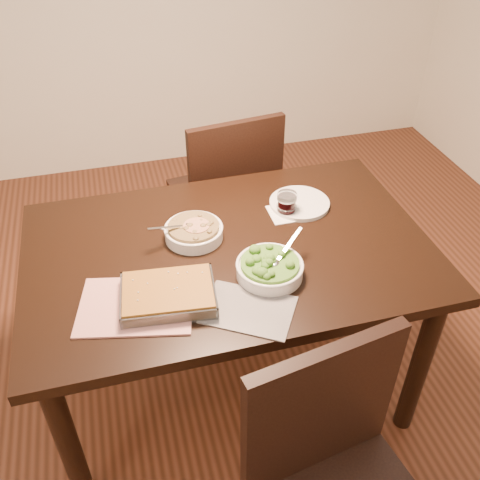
{
  "coord_description": "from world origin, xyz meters",
  "views": [
    {
      "loc": [
        -0.34,
        -1.4,
        1.92
      ],
      "look_at": [
        0.03,
        -0.03,
        0.8
      ],
      "focal_mm": 40.0,
      "sensor_mm": 36.0,
      "label": 1
    }
  ],
  "objects_px": {
    "chair_far": "(227,192)",
    "stew_bowl": "(194,231)",
    "table": "(229,268)",
    "wine_tumbler": "(287,203)",
    "broccoli_bowl": "(270,268)",
    "baking_dish": "(168,295)",
    "dinner_plate": "(299,203)"
  },
  "relations": [
    {
      "from": "chair_far",
      "to": "stew_bowl",
      "type": "bearing_deg",
      "value": 58.21
    },
    {
      "from": "table",
      "to": "chair_far",
      "type": "xyz_separation_m",
      "value": [
        0.16,
        0.68,
        -0.13
      ]
    },
    {
      "from": "stew_bowl",
      "to": "wine_tumbler",
      "type": "bearing_deg",
      "value": 8.69
    },
    {
      "from": "wine_tumbler",
      "to": "chair_far",
      "type": "bearing_deg",
      "value": 99.88
    },
    {
      "from": "broccoli_bowl",
      "to": "table",
      "type": "bearing_deg",
      "value": 117.85
    },
    {
      "from": "wine_tumbler",
      "to": "broccoli_bowl",
      "type": "bearing_deg",
      "value": -117.71
    },
    {
      "from": "chair_far",
      "to": "broccoli_bowl",
      "type": "bearing_deg",
      "value": 77.61
    },
    {
      "from": "stew_bowl",
      "to": "chair_far",
      "type": "height_order",
      "value": "chair_far"
    },
    {
      "from": "baking_dish",
      "to": "stew_bowl",
      "type": "bearing_deg",
      "value": 70.96
    },
    {
      "from": "stew_bowl",
      "to": "chair_far",
      "type": "distance_m",
      "value": 0.71
    },
    {
      "from": "baking_dish",
      "to": "wine_tumbler",
      "type": "distance_m",
      "value": 0.61
    },
    {
      "from": "baking_dish",
      "to": "dinner_plate",
      "type": "height_order",
      "value": "baking_dish"
    },
    {
      "from": "wine_tumbler",
      "to": "dinner_plate",
      "type": "xyz_separation_m",
      "value": [
        0.07,
        0.04,
        -0.04
      ]
    },
    {
      "from": "chair_far",
      "to": "table",
      "type": "bearing_deg",
      "value": 68.89
    },
    {
      "from": "dinner_plate",
      "to": "stew_bowl",
      "type": "bearing_deg",
      "value": -167.45
    },
    {
      "from": "stew_bowl",
      "to": "broccoli_bowl",
      "type": "xyz_separation_m",
      "value": [
        0.2,
        -0.26,
        0.0
      ]
    },
    {
      "from": "stew_bowl",
      "to": "table",
      "type": "bearing_deg",
      "value": -38.25
    },
    {
      "from": "baking_dish",
      "to": "wine_tumbler",
      "type": "xyz_separation_m",
      "value": [
        0.5,
        0.35,
        0.02
      ]
    },
    {
      "from": "stew_bowl",
      "to": "baking_dish",
      "type": "height_order",
      "value": "stew_bowl"
    },
    {
      "from": "table",
      "to": "baking_dish",
      "type": "distance_m",
      "value": 0.34
    },
    {
      "from": "baking_dish",
      "to": "wine_tumbler",
      "type": "height_order",
      "value": "wine_tumbler"
    },
    {
      "from": "chair_far",
      "to": "dinner_plate",
      "type": "bearing_deg",
      "value": 100.14
    },
    {
      "from": "stew_bowl",
      "to": "broccoli_bowl",
      "type": "relative_size",
      "value": 1.03
    },
    {
      "from": "table",
      "to": "dinner_plate",
      "type": "xyz_separation_m",
      "value": [
        0.33,
        0.18,
        0.1
      ]
    },
    {
      "from": "wine_tumbler",
      "to": "chair_far",
      "type": "xyz_separation_m",
      "value": [
        -0.1,
        0.55,
        -0.28
      ]
    },
    {
      "from": "stew_bowl",
      "to": "dinner_plate",
      "type": "bearing_deg",
      "value": 12.55
    },
    {
      "from": "wine_tumbler",
      "to": "chair_far",
      "type": "height_order",
      "value": "chair_far"
    },
    {
      "from": "table",
      "to": "chair_far",
      "type": "distance_m",
      "value": 0.72
    },
    {
      "from": "stew_bowl",
      "to": "dinner_plate",
      "type": "height_order",
      "value": "stew_bowl"
    },
    {
      "from": "dinner_plate",
      "to": "chair_far",
      "type": "height_order",
      "value": "chair_far"
    },
    {
      "from": "table",
      "to": "stew_bowl",
      "type": "distance_m",
      "value": 0.18
    },
    {
      "from": "table",
      "to": "stew_bowl",
      "type": "relative_size",
      "value": 6.15
    }
  ]
}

